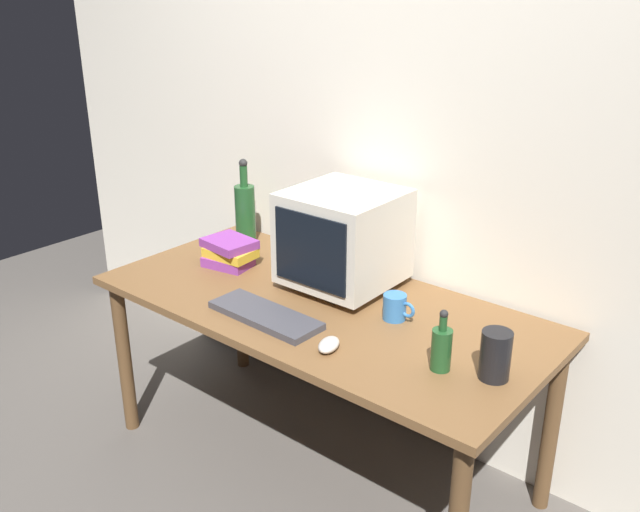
{
  "coord_description": "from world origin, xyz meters",
  "views": [
    {
      "loc": [
        1.43,
        -1.73,
        1.79
      ],
      "look_at": [
        0.0,
        0.0,
        0.88
      ],
      "focal_mm": 39.08,
      "sensor_mm": 36.0,
      "label": 1
    }
  ],
  "objects_px": {
    "bottle_short": "(441,347)",
    "bottle_tall": "(245,212)",
    "crt_monitor": "(343,238)",
    "keyboard": "(265,315)",
    "computer_mouse": "(329,345)",
    "book_stack": "(229,252)",
    "metal_canister": "(495,355)",
    "mug": "(395,307)"
  },
  "relations": [
    {
      "from": "bottle_short",
      "to": "bottle_tall",
      "type": "bearing_deg",
      "value": 162.59
    },
    {
      "from": "crt_monitor",
      "to": "keyboard",
      "type": "bearing_deg",
      "value": -95.81
    },
    {
      "from": "computer_mouse",
      "to": "keyboard",
      "type": "bearing_deg",
      "value": 157.27
    },
    {
      "from": "book_stack",
      "to": "bottle_short",
      "type": "bearing_deg",
      "value": -8.01
    },
    {
      "from": "keyboard",
      "to": "metal_canister",
      "type": "xyz_separation_m",
      "value": [
        0.77,
        0.15,
        0.06
      ]
    },
    {
      "from": "computer_mouse",
      "to": "book_stack",
      "type": "xyz_separation_m",
      "value": [
        -0.73,
        0.27,
        0.04
      ]
    },
    {
      "from": "crt_monitor",
      "to": "keyboard",
      "type": "xyz_separation_m",
      "value": [
        -0.04,
        -0.38,
        -0.18
      ]
    },
    {
      "from": "crt_monitor",
      "to": "bottle_short",
      "type": "height_order",
      "value": "crt_monitor"
    },
    {
      "from": "bottle_tall",
      "to": "book_stack",
      "type": "height_order",
      "value": "bottle_tall"
    },
    {
      "from": "computer_mouse",
      "to": "mug",
      "type": "relative_size",
      "value": 0.83
    },
    {
      "from": "crt_monitor",
      "to": "computer_mouse",
      "type": "height_order",
      "value": "crt_monitor"
    },
    {
      "from": "keyboard",
      "to": "bottle_tall",
      "type": "xyz_separation_m",
      "value": [
        -0.57,
        0.47,
        0.13
      ]
    },
    {
      "from": "computer_mouse",
      "to": "bottle_short",
      "type": "relative_size",
      "value": 0.51
    },
    {
      "from": "keyboard",
      "to": "metal_canister",
      "type": "relative_size",
      "value": 2.8
    },
    {
      "from": "bottle_tall",
      "to": "metal_canister",
      "type": "relative_size",
      "value": 2.5
    },
    {
      "from": "keyboard",
      "to": "book_stack",
      "type": "xyz_separation_m",
      "value": [
        -0.43,
        0.24,
        0.05
      ]
    },
    {
      "from": "crt_monitor",
      "to": "metal_canister",
      "type": "bearing_deg",
      "value": -17.22
    },
    {
      "from": "keyboard",
      "to": "mug",
      "type": "height_order",
      "value": "mug"
    },
    {
      "from": "bottle_tall",
      "to": "bottle_short",
      "type": "bearing_deg",
      "value": -17.41
    },
    {
      "from": "metal_canister",
      "to": "keyboard",
      "type": "bearing_deg",
      "value": -168.87
    },
    {
      "from": "bottle_short",
      "to": "metal_canister",
      "type": "relative_size",
      "value": 1.31
    },
    {
      "from": "bottle_tall",
      "to": "metal_canister",
      "type": "xyz_separation_m",
      "value": [
        1.34,
        -0.32,
        -0.07
      ]
    },
    {
      "from": "crt_monitor",
      "to": "keyboard",
      "type": "height_order",
      "value": "crt_monitor"
    },
    {
      "from": "keyboard",
      "to": "book_stack",
      "type": "bearing_deg",
      "value": 152.08
    },
    {
      "from": "mug",
      "to": "metal_canister",
      "type": "relative_size",
      "value": 0.8
    },
    {
      "from": "bottle_tall",
      "to": "mug",
      "type": "relative_size",
      "value": 3.13
    },
    {
      "from": "metal_canister",
      "to": "book_stack",
      "type": "bearing_deg",
      "value": 175.61
    },
    {
      "from": "keyboard",
      "to": "bottle_short",
      "type": "relative_size",
      "value": 2.14
    },
    {
      "from": "mug",
      "to": "metal_canister",
      "type": "distance_m",
      "value": 0.45
    },
    {
      "from": "mug",
      "to": "metal_canister",
      "type": "xyz_separation_m",
      "value": [
        0.43,
        -0.13,
        0.03
      ]
    },
    {
      "from": "book_stack",
      "to": "mug",
      "type": "height_order",
      "value": "book_stack"
    },
    {
      "from": "bottle_tall",
      "to": "computer_mouse",
      "type": "bearing_deg",
      "value": -29.85
    },
    {
      "from": "book_stack",
      "to": "metal_canister",
      "type": "xyz_separation_m",
      "value": [
        1.21,
        -0.09,
        0.02
      ]
    },
    {
      "from": "bottle_tall",
      "to": "bottle_short",
      "type": "distance_m",
      "value": 1.25
    },
    {
      "from": "keyboard",
      "to": "bottle_tall",
      "type": "bearing_deg",
      "value": 141.88
    },
    {
      "from": "computer_mouse",
      "to": "metal_canister",
      "type": "height_order",
      "value": "metal_canister"
    },
    {
      "from": "computer_mouse",
      "to": "bottle_tall",
      "type": "distance_m",
      "value": 1.01
    },
    {
      "from": "bottle_short",
      "to": "metal_canister",
      "type": "height_order",
      "value": "bottle_short"
    },
    {
      "from": "keyboard",
      "to": "metal_canister",
      "type": "distance_m",
      "value": 0.79
    },
    {
      "from": "computer_mouse",
      "to": "bottle_short",
      "type": "xyz_separation_m",
      "value": [
        0.33,
        0.12,
        0.05
      ]
    },
    {
      "from": "computer_mouse",
      "to": "bottle_short",
      "type": "bearing_deg",
      "value": 3.35
    },
    {
      "from": "computer_mouse",
      "to": "mug",
      "type": "distance_m",
      "value": 0.31
    }
  ]
}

